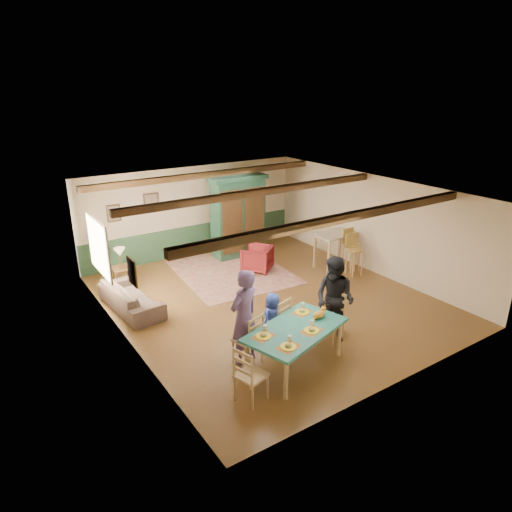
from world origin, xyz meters
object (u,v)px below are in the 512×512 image
armoire (238,216)px  sofa (131,298)px  dining_chair_end_left (251,374)px  counter_table (334,250)px  dining_chair_end_right (331,318)px  armchair (257,258)px  dining_chair_far_right (276,321)px  table_lamp (120,258)px  person_woman (335,299)px  person_man (244,317)px  dining_chair_far_left (248,338)px  person_child (273,318)px  dining_table (295,348)px  bar_stool_left (355,255)px  cat (319,314)px  bar_stool_right (352,250)px  end_table (122,277)px

armoire → sofa: (-4.02, -1.75, -0.93)m
dining_chair_end_left → armoire: armoire is taller
counter_table → dining_chair_end_right: bearing=-133.8°
armchair → sofa: armchair is taller
dining_chair_far_right → table_lamp: 4.76m
person_woman → table_lamp: person_woman is taller
dining_chair_end_right → sofa: dining_chair_end_right is taller
person_woman → armoire: armoire is taller
dining_chair_end_left → dining_chair_far_right: bearing=-65.1°
armchair → table_lamp: (-3.55, 0.98, 0.46)m
armoire → counter_table: armoire is taller
dining_chair_end_right → person_man: (-1.85, 0.36, 0.42)m
dining_chair_far_left → dining_chair_end_left: (-0.56, -0.98, 0.00)m
dining_chair_far_right → person_child: size_ratio=0.95×
dining_table → bar_stool_left: size_ratio=1.68×
dining_chair_far_left → sofa: (-1.10, 3.34, -0.21)m
cat → bar_stool_right: 4.60m
sofa → person_child: bearing=-152.1°
dining_chair_end_left → end_table: size_ratio=1.83×
person_man → end_table: size_ratio=3.32×
dining_chair_far_left → table_lamp: bearing=-96.0°
person_woman → table_lamp: size_ratio=3.47×
dining_table → dining_chair_far_right: bearing=77.4°
dining_chair_end_right → bar_stool_right: (3.06, 2.50, 0.09)m
counter_table → cat: bearing=-136.6°
dining_table → armchair: (2.06, 4.33, -0.05)m
person_man → cat: size_ratio=4.79×
dining_chair_far_left → counter_table: dining_chair_far_left is taller
person_child → cat: 1.05m
person_man → person_woman: (1.95, -0.33, -0.04)m
dining_chair_far_left → armchair: dining_chair_far_left is taller
dining_table → cat: size_ratio=5.00×
cat → counter_table: size_ratio=0.32×
dining_chair_end_right → bar_stool_left: size_ratio=0.89×
dining_chair_far_right → end_table: dining_chair_far_right is taller
cat → bar_stool_left: bearing=19.4°
person_child → end_table: bearing=-85.5°
end_table → bar_stool_left: size_ratio=0.49×
end_table → table_lamp: table_lamp is taller
dining_chair_far_left → bar_stool_right: (4.88, 2.23, 0.09)m
dining_chair_end_right → dining_chair_far_left: bearing=-114.9°
bar_stool_left → bar_stool_right: 0.30m
armchair → dining_chair_end_left: bearing=17.4°
dining_chair_end_right → person_woman: bearing=90.0°
dining_chair_end_right → table_lamp: bearing=-168.0°
sofa → counter_table: counter_table is taller
dining_chair_far_left → dining_chair_end_left: size_ratio=1.00×
dining_chair_end_right → cat: size_ratio=2.64×
dining_chair_end_right → bar_stool_right: 3.95m
dining_table → table_lamp: table_lamp is taller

